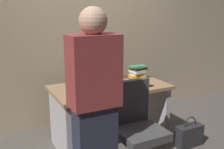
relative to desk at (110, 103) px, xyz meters
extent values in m
plane|color=#4C4742|center=(0.00, 0.00, -0.50)|extent=(9.00, 9.00, 0.00)
cube|color=tan|center=(0.00, 0.79, 1.00)|extent=(6.40, 0.10, 3.00)
cube|color=#93704C|center=(0.00, 0.00, 0.21)|extent=(1.38, 0.74, 0.04)
cube|color=#B2B2B7|center=(-0.63, 0.00, -0.16)|extent=(0.06, 0.66, 0.68)
cube|color=#B2B2B7|center=(0.63, 0.00, -0.16)|extent=(0.06, 0.66, 0.68)
cube|color=#3F3F3F|center=(-0.06, -0.76, -0.04)|extent=(0.44, 0.44, 0.08)
cube|color=#3F3F3F|center=(-0.06, -0.57, 0.22)|extent=(0.40, 0.06, 0.44)
cube|color=maroon|center=(-0.56, -0.82, 0.64)|extent=(0.40, 0.24, 0.58)
sphere|color=tan|center=(-0.56, -0.82, 1.03)|extent=(0.22, 0.22, 0.22)
cube|color=silver|center=(-0.01, 0.20, 0.23)|extent=(0.21, 0.15, 0.02)
cube|color=silver|center=(-0.01, 0.20, 0.28)|extent=(0.04, 0.03, 0.08)
cube|color=silver|center=(-0.01, 0.20, 0.50)|extent=(0.54, 0.07, 0.36)
cube|color=black|center=(-0.01, 0.18, 0.50)|extent=(0.50, 0.04, 0.32)
cube|color=#262626|center=(0.01, -0.14, 0.24)|extent=(0.43, 0.14, 0.02)
ellipsoid|color=white|center=(0.30, -0.13, 0.24)|extent=(0.06, 0.10, 0.03)
cylinder|color=#D84C3F|center=(-0.42, -0.07, 0.27)|extent=(0.07, 0.07, 0.09)
cube|color=#594C72|center=(0.45, 0.12, 0.24)|extent=(0.22, 0.14, 0.02)
cube|color=gold|center=(0.46, 0.12, 0.27)|extent=(0.22, 0.17, 0.03)
cube|color=white|center=(0.46, 0.12, 0.30)|extent=(0.16, 0.12, 0.03)
cube|color=beige|center=(0.45, 0.11, 0.33)|extent=(0.17, 0.17, 0.04)
cube|color=black|center=(0.47, 0.11, 0.37)|extent=(0.21, 0.17, 0.03)
cube|color=#338C59|center=(0.46, 0.11, 0.39)|extent=(0.21, 0.14, 0.02)
cube|color=black|center=(0.41, -0.19, 0.23)|extent=(0.12, 0.16, 0.01)
cube|color=#262628|center=(0.79, -0.55, -0.37)|extent=(0.34, 0.14, 0.26)
torus|color=#262628|center=(0.79, -0.55, -0.21)|extent=(0.18, 0.02, 0.18)
camera|label=1|loc=(-1.36, -2.67, 1.12)|focal=41.91mm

